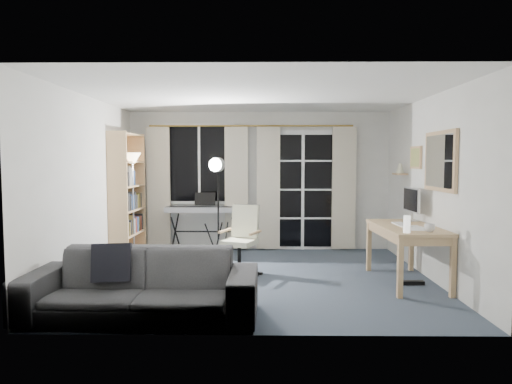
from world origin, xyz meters
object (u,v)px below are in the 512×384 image
at_px(torchiere_lamp, 133,174).
at_px(sofa, 141,273).
at_px(bookshelf, 124,199).
at_px(studio_light, 217,177).
at_px(desk, 407,233).
at_px(mug, 430,227).
at_px(keyboard_piano, 204,210).
at_px(office_chair, 243,233).
at_px(monitor, 411,201).

distance_m(torchiere_lamp, sofa, 2.86).
bearing_deg(bookshelf, studio_light, -10.37).
xyz_separation_m(desk, mug, (0.10, -0.50, 0.15)).
height_order(bookshelf, desk, bookshelf).
bearing_deg(sofa, desk, 24.75).
distance_m(torchiere_lamp, keyboard_piano, 1.37).
relative_size(office_chair, desk, 0.68).
distance_m(keyboard_piano, office_chair, 1.58).
relative_size(bookshelf, office_chair, 2.12).
height_order(torchiere_lamp, sofa, torchiere_lamp).
distance_m(studio_light, mug, 3.07).
distance_m(bookshelf, torchiere_lamp, 0.45).
bearing_deg(studio_light, keyboard_piano, 125.27).
xyz_separation_m(torchiere_lamp, keyboard_piano, (1.02, 0.65, -0.63)).
bearing_deg(monitor, desk, -115.83).
xyz_separation_m(mug, sofa, (-3.14, -0.83, -0.34)).
distance_m(monitor, mug, 0.98).
relative_size(monitor, mug, 4.40).
bearing_deg(desk, office_chair, 164.21).
bearing_deg(office_chair, mug, -1.83).
relative_size(torchiere_lamp, studio_light, 1.02).
height_order(torchiere_lamp, keyboard_piano, torchiere_lamp).
relative_size(studio_light, mug, 13.63).
height_order(bookshelf, studio_light, bookshelf).
distance_m(keyboard_piano, desk, 3.41).
distance_m(desk, sofa, 3.33).
bearing_deg(bookshelf, keyboard_piano, 26.78).
bearing_deg(bookshelf, desk, -16.80).
relative_size(bookshelf, torchiere_lamp, 1.19).
bearing_deg(bookshelf, torchiere_lamp, -30.45).
bearing_deg(torchiere_lamp, mug, -24.06).
distance_m(bookshelf, sofa, 2.91).
bearing_deg(desk, bookshelf, 158.95).
bearing_deg(office_chair, monitor, 21.27).
distance_m(keyboard_piano, mug, 3.79).
distance_m(bookshelf, studio_light, 1.57).
bearing_deg(bookshelf, office_chair, -22.27).
height_order(office_chair, mug, office_chair).
relative_size(desk, mug, 11.59).
height_order(torchiere_lamp, mug, torchiere_lamp).
relative_size(office_chair, mug, 7.85).
height_order(studio_light, sofa, studio_light).
bearing_deg(mug, bookshelf, 155.57).
distance_m(office_chair, sofa, 2.07).
bearing_deg(studio_light, monitor, 3.82).
relative_size(desk, sofa, 0.61).
distance_m(torchiere_lamp, monitor, 4.13).
height_order(studio_light, desk, studio_light).
bearing_deg(torchiere_lamp, sofa, -72.87).
xyz_separation_m(studio_light, sofa, (-0.53, -2.37, -0.86)).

